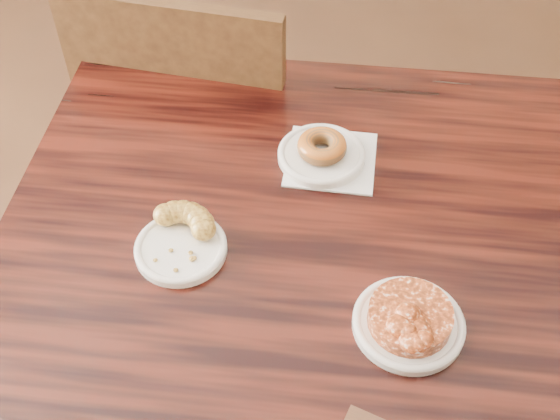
# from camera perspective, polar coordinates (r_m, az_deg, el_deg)

# --- Properties ---
(floor) EXTENTS (5.00, 5.00, 0.00)m
(floor) POSITION_cam_1_polar(r_m,az_deg,el_deg) (1.78, 3.11, -15.60)
(floor) COLOR black
(floor) RESTS_ON ground
(cafe_table) EXTENTS (0.98, 0.98, 0.75)m
(cafe_table) POSITION_cam_1_polar(r_m,az_deg,el_deg) (1.40, 1.34, -12.92)
(cafe_table) COLOR black
(cafe_table) RESTS_ON floor
(chair_far) EXTENTS (0.55, 0.55, 0.90)m
(chair_far) POSITION_cam_1_polar(r_m,az_deg,el_deg) (1.76, -5.39, 7.36)
(chair_far) COLOR black
(chair_far) RESTS_ON floor
(napkin) EXTENTS (0.16, 0.16, 0.00)m
(napkin) POSITION_cam_1_polar(r_m,az_deg,el_deg) (1.22, 4.16, 4.12)
(napkin) COLOR white
(napkin) RESTS_ON cafe_table
(plate_donut) EXTENTS (0.15, 0.15, 0.01)m
(plate_donut) POSITION_cam_1_polar(r_m,az_deg,el_deg) (1.21, 3.39, 4.46)
(plate_donut) COLOR white
(plate_donut) RESTS_ON napkin
(plate_cruller) EXTENTS (0.14, 0.14, 0.01)m
(plate_cruller) POSITION_cam_1_polar(r_m,az_deg,el_deg) (1.09, -8.06, -3.13)
(plate_cruller) COLOR white
(plate_cruller) RESTS_ON cafe_table
(plate_fritter) EXTENTS (0.16, 0.16, 0.01)m
(plate_fritter) POSITION_cam_1_polar(r_m,az_deg,el_deg) (1.01, 10.39, -9.11)
(plate_fritter) COLOR white
(plate_fritter) RESTS_ON cafe_table
(glazed_donut) EXTENTS (0.09, 0.09, 0.03)m
(glazed_donut) POSITION_cam_1_polar(r_m,az_deg,el_deg) (1.20, 3.43, 5.19)
(glazed_donut) COLOR #994616
(glazed_donut) RESTS_ON plate_donut
(apple_fritter) EXTENTS (0.16, 0.16, 0.04)m
(apple_fritter) POSITION_cam_1_polar(r_m,az_deg,el_deg) (0.99, 10.58, -8.32)
(apple_fritter) COLOR #461907
(apple_fritter) RESTS_ON plate_fritter
(cruller_fragment) EXTENTS (0.13, 0.13, 0.04)m
(cruller_fragment) POSITION_cam_1_polar(r_m,az_deg,el_deg) (1.07, -8.19, -2.34)
(cruller_fragment) COLOR brown
(cruller_fragment) RESTS_ON plate_cruller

